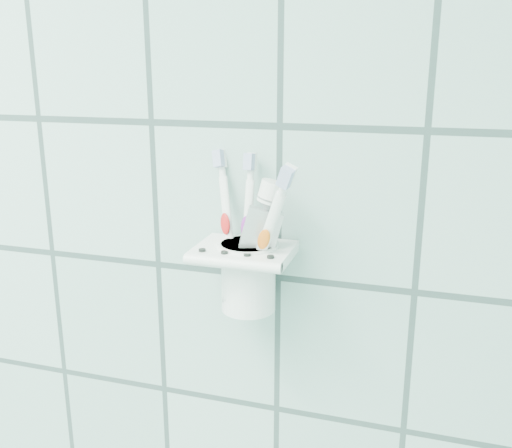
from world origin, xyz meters
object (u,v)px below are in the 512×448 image
Objects in this scene: toothbrush_orange at (244,220)px; toothpaste_tube at (240,234)px; cup at (248,273)px; toothbrush_pink at (234,228)px; toothbrush_blue at (243,231)px; holder_bracket at (245,253)px.

toothbrush_orange reaches higher than toothpaste_tube.
cup is 0.45× the size of toothbrush_pink.
toothbrush_pink is 0.01m from toothbrush_blue.
toothbrush_blue is at bearing 169.02° from holder_bracket.
toothbrush_blue is at bearing -151.55° from cup.
toothbrush_pink is at bearing 123.30° from toothpaste_tube.
cup is 0.51× the size of toothpaste_tube.
holder_bracket is 0.63× the size of toothbrush_blue.
cup is at bearing -30.86° from toothbrush_orange.
toothbrush_orange is 1.19× the size of toothpaste_tube.
cup is at bearing 42.67° from toothbrush_blue.
holder_bracket is 0.04m from toothbrush_orange.
toothbrush_blue is (-0.01, -0.00, 0.05)m from cup.
toothbrush_orange reaches higher than holder_bracket.
toothbrush_pink reaches higher than holder_bracket.
toothbrush_orange is at bearing 111.85° from holder_bracket.
cup is 0.43× the size of toothbrush_orange.
holder_bracket is at bearing -59.49° from toothbrush_orange.
cup is 0.47× the size of toothbrush_blue.
toothpaste_tube is at bearing -77.50° from toothbrush_orange.
toothbrush_pink is 1.04× the size of toothbrush_blue.
toothbrush_blue is (-0.00, 0.00, 0.03)m from holder_bracket.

